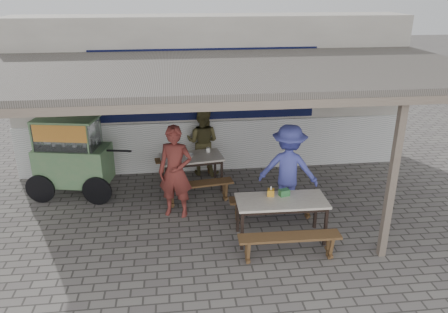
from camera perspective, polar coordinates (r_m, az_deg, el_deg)
name	(u,v)px	position (r m, az deg, el deg)	size (l,w,h in m)	color
ground	(232,235)	(7.88, 1.04, -10.16)	(60.00, 60.00, 0.00)	#68635E
back_wall	(212,93)	(10.54, -1.57, 8.30)	(9.00, 1.28, 3.50)	beige
warung_roof	(227,72)	(7.72, 0.38, 10.92)	(9.00, 4.21, 2.81)	#5B544E
table_left	(191,160)	(9.29, -4.28, -0.43)	(1.38, 0.89, 0.75)	silver
bench_left_street	(199,188)	(8.78, -3.33, -4.16)	(1.42, 0.47, 0.45)	brown
bench_left_wall	(186,162)	(10.07, -5.00, -0.72)	(1.42, 0.47, 0.45)	brown
table_right	(281,204)	(7.51, 7.50, -6.14)	(1.55, 0.73, 0.75)	silver
bench_right_street	(289,241)	(7.13, 8.53, -10.91)	(1.64, 0.32, 0.45)	brown
bench_right_wall	(273,203)	(8.23, 6.40, -6.07)	(1.64, 0.32, 0.45)	brown
vendor_cart	(72,154)	(9.42, -19.28, 0.26)	(2.17, 1.11, 1.68)	#6A8659
patron_street_side	(175,172)	(8.17, -6.36, -2.01)	(0.65, 0.43, 1.78)	maroon
patron_wall_side	(203,142)	(9.99, -2.81, 1.92)	(0.76, 0.59, 1.57)	brown
patron_right_table	(288,169)	(8.38, 8.40, -1.63)	(1.13, 0.65, 1.75)	#4D53BB
tissue_box	(271,192)	(7.57, 6.14, -4.69)	(0.12, 0.12, 0.12)	gold
donation_box	(284,193)	(7.60, 7.87, -4.69)	(0.17, 0.11, 0.11)	#33733D
condiment_jar	(208,150)	(9.45, -2.08, 0.88)	(0.09, 0.09, 0.10)	white
condiment_bowl	(189,156)	(9.23, -4.62, 0.12)	(0.21, 0.21, 0.05)	silver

